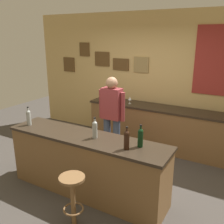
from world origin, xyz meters
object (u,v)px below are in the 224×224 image
at_px(wine_bottle_b, 95,129).
at_px(wine_glass_a, 130,99).
at_px(bar_stool, 73,193).
at_px(wine_bottle_c, 127,139).
at_px(bartender, 112,114).
at_px(wine_bottle_a, 29,117).
at_px(wine_bottle_d, 140,137).

height_order(wine_bottle_b, wine_glass_a, wine_bottle_b).
bearing_deg(bar_stool, wine_glass_a, 101.19).
height_order(wine_bottle_c, wine_glass_a, wine_bottle_c).
xyz_separation_m(wine_bottle_b, wine_bottle_c, (0.55, -0.11, 0.00)).
relative_size(bartender, wine_bottle_a, 5.29).
height_order(bartender, wine_bottle_d, bartender).
bearing_deg(wine_bottle_a, bar_stool, -24.03).
bearing_deg(wine_bottle_d, wine_glass_a, 119.55).
bearing_deg(bartender, bar_stool, -76.10).
distance_m(bartender, bar_stool, 1.81).
relative_size(bar_stool, wine_glass_a, 4.39).
relative_size(bartender, wine_bottle_b, 5.29).
bearing_deg(wine_bottle_b, bartender, 107.12).
height_order(bar_stool, wine_bottle_c, wine_bottle_c).
bearing_deg(bar_stool, wine_bottle_d, 51.71).
xyz_separation_m(bar_stool, wine_bottle_d, (0.57, 0.72, 0.60)).
distance_m(bar_stool, wine_bottle_b, 0.90).
xyz_separation_m(bartender, wine_bottle_d, (0.99, -0.97, 0.12)).
xyz_separation_m(wine_bottle_c, wine_bottle_d, (0.12, 0.15, 0.00)).
bearing_deg(wine_bottle_a, wine_glass_a, 68.78).
distance_m(bartender, wine_bottle_b, 1.08).
bearing_deg(bartender, wine_bottle_c, -52.46).
height_order(wine_bottle_b, wine_bottle_c, same).
relative_size(wine_bottle_a, wine_bottle_d, 1.00).
bearing_deg(wine_bottle_d, wine_bottle_a, -176.05).
relative_size(wine_bottle_b, wine_bottle_c, 1.00).
distance_m(wine_bottle_c, wine_glass_a, 2.30).
height_order(bartender, wine_glass_a, bartender).
bearing_deg(wine_glass_a, wine_bottle_c, -64.98).
xyz_separation_m(wine_bottle_a, wine_bottle_c, (1.77, -0.02, 0.00)).
bearing_deg(wine_bottle_b, bar_stool, -81.16).
xyz_separation_m(wine_bottle_b, wine_glass_a, (-0.42, 1.98, -0.05)).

